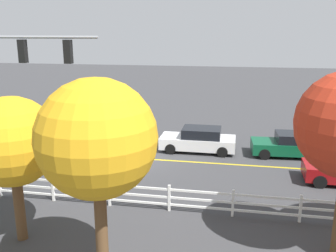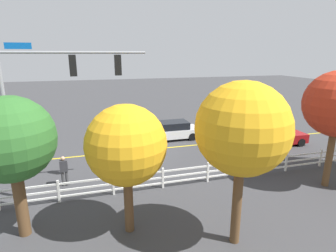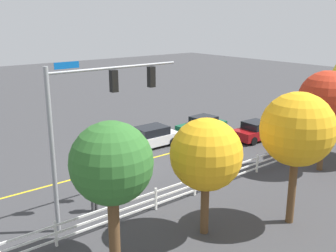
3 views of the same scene
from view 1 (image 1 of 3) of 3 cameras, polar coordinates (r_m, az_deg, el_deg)
The scene contains 9 objects.
ground_plane at distance 21.96m, azimuth -4.69°, elevation -5.02°, with size 120.00×120.00×0.00m, color #38383A.
lane_center_stripe at distance 21.31m, azimuth 5.81°, elevation -5.65°, with size 28.00×0.16×0.01m, color gold.
signal_assembly at distance 18.34m, azimuth -24.19°, elevation 6.64°, with size 6.71×0.38×7.45m.
car_0 at distance 23.09m, azimuth 4.76°, elevation -2.14°, with size 4.61×1.99×1.50m.
car_2 at distance 23.31m, azimuth 18.12°, elevation -2.81°, with size 4.37×2.13×1.42m.
pedestrian at distance 19.70m, azimuth -21.40°, elevation -5.45°, with size 0.42×0.28×1.69m.
white_rail_fence at distance 15.61m, azimuth 0.20°, elevation -10.94°, with size 26.10×0.10×1.15m.
tree_1 at distance 10.09m, azimuth -10.88°, elevation -2.08°, with size 3.30×3.30×6.15m.
tree_4 at distance 13.57m, azimuth -22.85°, elevation -2.33°, with size 3.09×3.09×5.21m.
Camera 1 is at (-5.52, 19.97, 7.28)m, focal length 39.58 mm.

